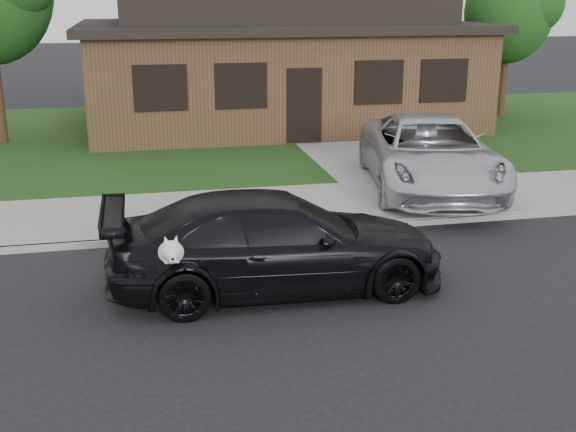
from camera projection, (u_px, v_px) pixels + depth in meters
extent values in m
plane|color=black|center=(203.00, 324.00, 9.75)|extent=(120.00, 120.00, 0.00)
cube|color=gray|center=(178.00, 214.00, 14.40)|extent=(60.00, 3.00, 0.12)
cube|color=gray|center=(184.00, 238.00, 13.00)|extent=(60.00, 0.12, 0.12)
cube|color=#193814|center=(161.00, 138.00, 21.87)|extent=(60.00, 13.00, 0.13)
cube|color=gray|center=(381.00, 150.00, 20.27)|extent=(4.50, 13.00, 0.14)
imported|color=black|center=(276.00, 242.00, 10.75)|extent=(5.04, 2.07, 1.46)
ellipsoid|color=white|center=(171.00, 252.00, 9.53)|extent=(0.34, 0.40, 0.30)
sphere|color=white|center=(172.00, 251.00, 9.29)|extent=(0.26, 0.26, 0.26)
cube|color=white|center=(172.00, 258.00, 9.18)|extent=(0.09, 0.12, 0.08)
sphere|color=black|center=(173.00, 259.00, 9.13)|extent=(0.04, 0.04, 0.04)
cone|color=white|center=(166.00, 240.00, 9.28)|extent=(0.11, 0.11, 0.14)
cone|color=white|center=(176.00, 239.00, 9.31)|extent=(0.11, 0.11, 0.14)
imported|color=silver|center=(430.00, 154.00, 15.77)|extent=(3.67, 6.03, 1.56)
cube|color=#0E429A|center=(403.00, 182.00, 14.87)|extent=(0.66, 0.66, 0.86)
cube|color=navy|center=(404.00, 160.00, 14.73)|extent=(0.72, 0.72, 0.10)
cylinder|color=black|center=(398.00, 203.00, 14.69)|extent=(0.09, 0.14, 0.13)
cylinder|color=black|center=(415.00, 202.00, 14.77)|extent=(0.09, 0.14, 0.13)
cube|color=#422B1C|center=(277.00, 76.00, 24.08)|extent=(12.00, 8.00, 3.00)
cube|color=black|center=(276.00, 26.00, 23.60)|extent=(12.60, 8.60, 0.25)
cube|color=black|center=(276.00, 9.00, 23.44)|extent=(10.00, 6.50, 0.80)
cube|color=black|center=(304.00, 106.00, 20.43)|extent=(1.00, 0.06, 2.10)
cube|color=black|center=(160.00, 88.00, 19.46)|extent=(1.30, 0.05, 1.10)
cube|color=black|center=(241.00, 86.00, 19.90)|extent=(1.30, 0.05, 1.10)
cube|color=black|center=(379.00, 82.00, 20.70)|extent=(1.30, 0.05, 1.10)
cube|color=black|center=(444.00, 81.00, 21.10)|extent=(1.30, 0.05, 1.10)
cylinder|color=#332114|center=(502.00, 86.00, 25.36)|extent=(0.28, 0.28, 2.03)
ellipsoid|color=#143811|center=(509.00, 12.00, 24.61)|extent=(3.00, 3.00, 3.45)
sphere|color=#26591E|center=(533.00, 3.00, 24.23)|extent=(2.10, 2.10, 2.10)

